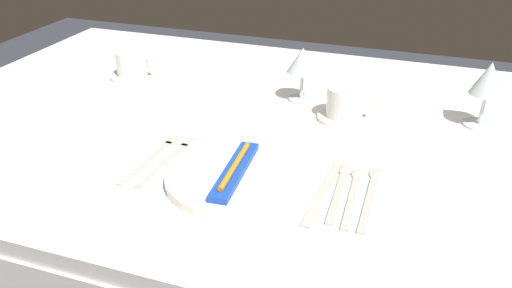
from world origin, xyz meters
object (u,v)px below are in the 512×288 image
Objects in this scene: fork_outer at (170,159)px; spoon_tea at (372,190)px; toothbrush_package at (235,170)px; wine_glass_centre at (302,63)px; wine_glass_left at (488,82)px; dinner_plate at (235,177)px; coffee_cup_right at (133,63)px; coffee_cup_left at (346,101)px; spoon_soup at (341,185)px; dinner_knife at (323,193)px; spoon_dessert at (354,189)px; fork_inner at (153,156)px.

spoon_tea reaches higher than fork_outer.
wine_glass_centre is (0.02, 0.42, 0.07)m from toothbrush_package.
wine_glass_left is (0.44, 0.41, 0.08)m from toothbrush_package.
dinner_plate is 0.63m from coffee_cup_right.
coffee_cup_left is at bearing -7.23° from coffee_cup_right.
fork_outer is 0.40m from spoon_tea.
wine_glass_centre is 0.42m from wine_glass_left.
fork_outer is at bearing -177.62° from spoon_tea.
fork_outer is at bearing -50.84° from coffee_cup_right.
spoon_soup is at bearing -64.48° from wine_glass_centre.
fork_outer is 0.43m from coffee_cup_left.
coffee_cup_left is at bearing -167.27° from wine_glass_left.
spoon_soup reaches higher than dinner_knife.
dinner_knife is 1.13× the size of spoon_soup.
coffee_cup_left is (-0.11, 0.29, 0.04)m from spoon_tea.
spoon_tea is (0.03, 0.01, 0.00)m from spoon_dessert.
spoon_dessert is at bearing -61.65° from wine_glass_centre.
coffee_cup_left is at bearing 99.53° from spoon_soup.
toothbrush_package is 1.03× the size of spoon_dessert.
wine_glass_left is at bearing 42.80° from dinner_plate.
coffee_cup_left is 1.00× the size of coffee_cup_right.
fork_outer is 0.50m from coffee_cup_right.
dinner_plate is 1.27× the size of spoon_dessert.
spoon_soup is 0.94× the size of spoon_tea.
fork_inner is 1.05× the size of spoon_soup.
wine_glass_centre is at bearing 122.35° from spoon_tea.
dinner_knife is 1.13× the size of spoon_dessert.
fork_inner is (-0.04, -0.00, 0.00)m from fork_outer.
dinner_knife is 0.44m from wine_glass_centre.
spoon_soup is at bearing 166.26° from spoon_dessert.
spoon_dessert is (0.03, -0.01, 0.00)m from spoon_soup.
fork_inner is 0.44m from spoon_tea.
spoon_soup is 0.03m from spoon_dessert.
wine_glass_centre is at bearing 87.76° from dinner_plate.
coffee_cup_left is (0.14, 0.34, 0.04)m from dinner_plate.
wine_glass_centre is at bearing -0.06° from coffee_cup_right.
fork_inner is 0.74m from wine_glass_left.
dinner_plate is 0.37m from coffee_cup_left.
dinner_knife is at bearing 4.72° from dinner_plate.
wine_glass_left reaches higher than coffee_cup_right.
wine_glass_centre is at bearing 87.76° from toothbrush_package.
toothbrush_package is 0.97× the size of spoon_tea.
fork_inner is 0.48m from coffee_cup_right.
wine_glass_centre reaches higher than spoon_soup.
spoon_soup is at bearing 2.69° from fork_outer.
toothbrush_package is 1.93× the size of coffee_cup_right.
spoon_tea is 1.43× the size of wine_glass_left.
dinner_knife is 1.07× the size of spoon_tea.
toothbrush_package is 0.91× the size of dinner_knife.
dinner_knife is at bearing -86.02° from coffee_cup_left.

